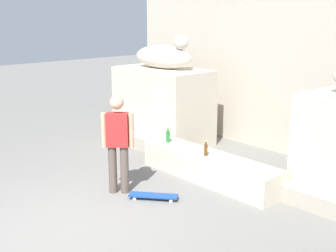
{
  "coord_description": "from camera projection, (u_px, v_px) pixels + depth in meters",
  "views": [
    {
      "loc": [
        5.24,
        -2.65,
        2.99
      ],
      "look_at": [
        -0.25,
        2.27,
        1.1
      ],
      "focal_mm": 48.1,
      "sensor_mm": 36.0,
      "label": 1
    }
  ],
  "objects": [
    {
      "name": "ground_plane",
      "position": [
        58.0,
        233.0,
        6.24
      ],
      "size": [
        40.0,
        40.0,
        0.0
      ],
      "primitive_type": "plane",
      "color": "slate"
    },
    {
      "name": "facade_wall",
      "position": [
        299.0,
        24.0,
        9.23
      ],
      "size": [
        9.13,
        0.6,
        5.47
      ],
      "primitive_type": "cube",
      "color": "#BCB2A0",
      "rests_on": "ground_plane"
    },
    {
      "name": "pedestal_left",
      "position": [
        163.0,
        105.0,
        10.47
      ],
      "size": [
        2.25,
        1.28,
        1.72
      ],
      "primitive_type": "cube",
      "color": "beige",
      "rests_on": "ground_plane"
    },
    {
      "name": "statue_reclining_left",
      "position": [
        164.0,
        56.0,
        10.16
      ],
      "size": [
        1.65,
        0.73,
        0.78
      ],
      "rotation": [
        0.0,
        0.0,
        0.11
      ],
      "color": "beige",
      "rests_on": "pedestal_left"
    },
    {
      "name": "ledge_block",
      "position": [
        209.0,
        167.0,
        8.15
      ],
      "size": [
        2.91,
        0.65,
        0.48
      ],
      "primitive_type": "cube",
      "color": "beige",
      "rests_on": "ground_plane"
    },
    {
      "name": "skater",
      "position": [
        118.0,
        140.0,
        7.42
      ],
      "size": [
        0.41,
        0.41,
        1.67
      ],
      "rotation": [
        0.0,
        0.0,
        3.92
      ],
      "color": "brown",
      "rests_on": "ground_plane"
    },
    {
      "name": "skateboard",
      "position": [
        153.0,
        196.0,
        7.34
      ],
      "size": [
        0.75,
        0.66,
        0.08
      ],
      "rotation": [
        0.0,
        0.0,
        3.83
      ],
      "color": "navy",
      "rests_on": "ground_plane"
    },
    {
      "name": "bottle_brown",
      "position": [
        206.0,
        150.0,
        8.01
      ],
      "size": [
        0.06,
        0.06,
        0.28
      ],
      "color": "#593314",
      "rests_on": "ledge_block"
    },
    {
      "name": "bottle_green",
      "position": [
        168.0,
        136.0,
        8.85
      ],
      "size": [
        0.08,
        0.08,
        0.29
      ],
      "color": "#1E722D",
      "rests_on": "ledge_block"
    },
    {
      "name": "stair_step",
      "position": [
        223.0,
        168.0,
        8.43
      ],
      "size": [
        7.2,
        0.5,
        0.28
      ],
      "primitive_type": "cube",
      "color": "#A9A08F",
      "rests_on": "ground_plane"
    }
  ]
}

